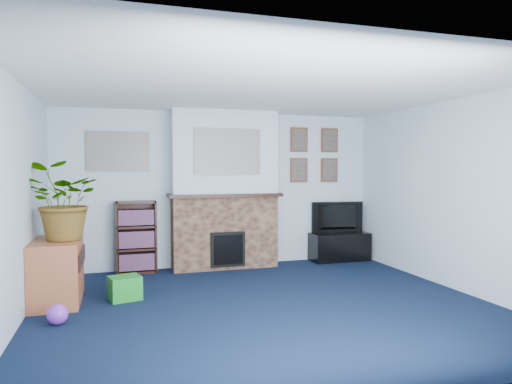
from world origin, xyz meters
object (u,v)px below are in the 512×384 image
object	(u,v)px
television	(339,217)
tv_stand	(339,247)
sideboard	(57,272)
bookshelf	(136,239)

from	to	relation	value
television	tv_stand	bearing A→B (deg)	97.14
tv_stand	sideboard	xyz separation A→B (m)	(-4.19, -1.20, 0.12)
tv_stand	bookshelf	size ratio (longest dim) A/B	0.92
sideboard	bookshelf	bearing A→B (deg)	54.12
sideboard	television	bearing A→B (deg)	16.30
television	bookshelf	world-z (taller)	bookshelf
bookshelf	sideboard	size ratio (longest dim) A/B	1.14
tv_stand	television	world-z (taller)	television
tv_stand	sideboard	size ratio (longest dim) A/B	1.05
bookshelf	sideboard	world-z (taller)	bookshelf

